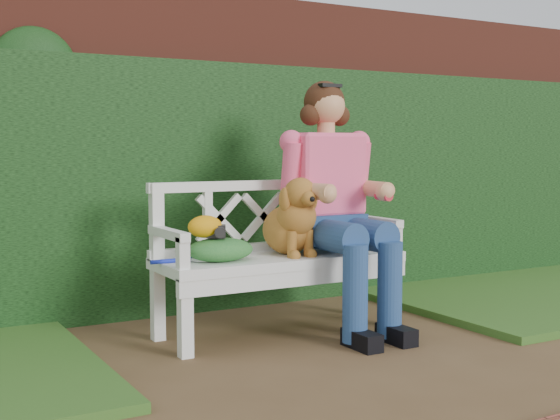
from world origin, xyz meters
TOP-DOWN VIEW (x-y plane):
  - ground at (0.00, 0.00)m, footprint 60.00×60.00m
  - brick_wall at (0.00, 1.90)m, footprint 10.00×0.30m
  - ivy_hedge at (0.00, 1.68)m, footprint 10.00×0.18m
  - grass_right at (2.40, 0.90)m, footprint 2.60×2.00m
  - garden_bench at (0.05, 0.83)m, footprint 1.58×0.61m
  - seated_woman at (0.40, 0.81)m, footprint 0.74×0.94m
  - dog at (0.11, 0.80)m, footprint 0.34×0.44m
  - tennis_racket at (-0.41, 0.85)m, footprint 0.56×0.30m
  - green_bag at (-0.36, 0.79)m, footprint 0.46×0.40m
  - camera_item at (-0.38, 0.80)m, footprint 0.13×0.12m
  - baseball_glove at (-0.44, 0.82)m, footprint 0.25×0.22m

SIDE VIEW (x-z plane):
  - ground at x=0.00m, z-range 0.00..0.00m
  - grass_right at x=2.40m, z-range 0.00..0.05m
  - garden_bench at x=0.05m, z-range 0.00..0.48m
  - tennis_racket at x=-0.41m, z-range 0.48..0.51m
  - green_bag at x=-0.36m, z-range 0.48..0.61m
  - camera_item at x=-0.38m, z-range 0.61..0.69m
  - baseball_glove at x=-0.44m, z-range 0.61..0.74m
  - dog at x=0.11m, z-range 0.48..0.95m
  - seated_woman at x=0.40m, z-range 0.00..1.57m
  - ivy_hedge at x=0.00m, z-range 0.00..1.70m
  - brick_wall at x=0.00m, z-range 0.00..2.20m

